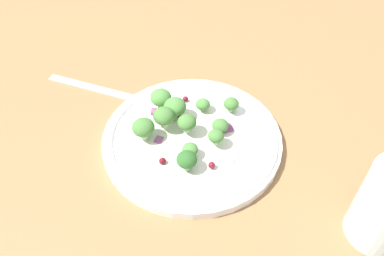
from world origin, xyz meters
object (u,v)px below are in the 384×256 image
(broccoli_floret_0, at_px, (175,107))
(fork, at_px, (111,92))
(plate, at_px, (192,138))
(broccoli_floret_2, at_px, (220,126))
(broccoli_floret_1, at_px, (161,98))

(broccoli_floret_0, height_order, fork, broccoli_floret_0)
(plate, xyz_separation_m, broccoli_floret_0, (-0.04, -0.00, 0.02))
(broccoli_floret_2, distance_m, fork, 0.18)
(broccoli_floret_2, bearing_deg, broccoli_floret_0, -148.57)
(fork, bearing_deg, broccoli_floret_0, 22.16)
(plate, xyz_separation_m, broccoli_floret_1, (-0.06, -0.01, 0.03))
(broccoli_floret_1, height_order, broccoli_floret_2, broccoli_floret_1)
(broccoli_floret_0, bearing_deg, fork, -157.84)
(broccoli_floret_2, bearing_deg, broccoli_floret_1, -152.65)
(plate, relative_size, broccoli_floret_1, 8.07)
(fork, bearing_deg, broccoli_floret_1, 23.61)
(broccoli_floret_0, bearing_deg, plate, 0.54)
(broccoli_floret_2, relative_size, fork, 0.13)
(plate, distance_m, broccoli_floret_1, 0.07)
(plate, distance_m, fork, 0.15)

